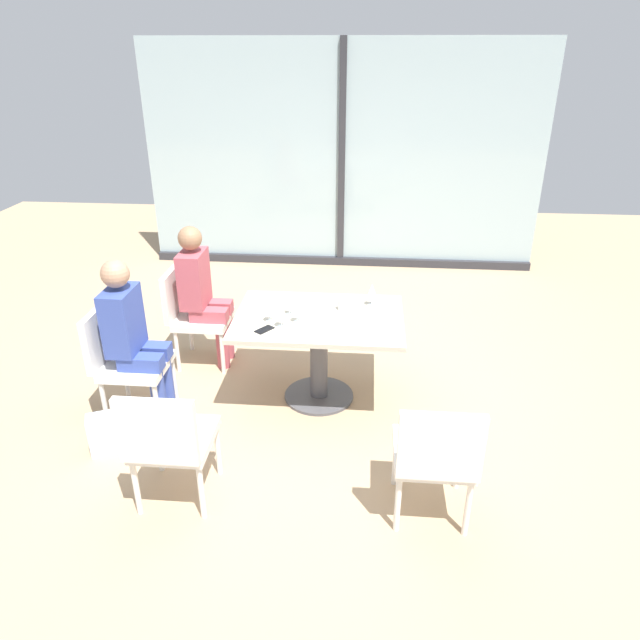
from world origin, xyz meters
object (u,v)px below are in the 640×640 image
Objects in this scene: wine_glass_0 at (372,290)px; cell_phone_on_table at (264,330)px; chair_front_left at (168,439)px; wine_glass_1 at (281,310)px; person_far_left at (202,290)px; wine_glass_3 at (269,305)px; dining_table_main at (319,337)px; wine_glass_4 at (289,299)px; chair_far_left at (192,311)px; handbag_0 at (111,432)px; chair_side_end at (122,356)px; person_side_end at (133,333)px; chair_front_right at (435,454)px; wine_glass_2 at (297,306)px; coffee_cup at (343,305)px.

wine_glass_0 is 1.28× the size of cell_phone_on_table.
wine_glass_1 is at bearing 64.16° from chair_front_left.
person_far_left is 6.81× the size of wine_glass_3.
wine_glass_4 is (-0.23, 0.01, 0.31)m from dining_table_main.
chair_far_left is 2.90× the size of handbag_0.
person_side_end reaches higher than chair_side_end.
wine_glass_0 and wine_glass_1 have the same top height.
person_far_left reaches higher than handbag_0.
chair_far_left is 4.70× the size of wine_glass_0.
chair_front_left is 4.70× the size of wine_glass_3.
chair_front_right is 1.54m from wine_glass_2.
person_far_left is at bearing 71.42° from person_side_end.
wine_glass_0 is at bearing 17.36° from chair_side_end.
wine_glass_0 is at bearing 52.22° from chair_front_left.
person_far_left is at bearing 169.56° from wine_glass_0.
wine_glass_0 is 2.06× the size of coffee_cup.
chair_front_right is at bearing -44.25° from person_far_left.
chair_far_left reaches higher than dining_table_main.
chair_far_left is 1.00× the size of chair_front_left.
wine_glass_1 is 0.18m from cell_phone_on_table.
wine_glass_0 is (1.56, -0.27, 0.37)m from chair_far_left.
person_side_end is at bearing -108.58° from person_far_left.
wine_glass_3 is at bearing 119.54° from cell_phone_on_table.
chair_front_right is at bearing -75.87° from wine_glass_0.
wine_glass_3 reaches higher than coffee_cup.
chair_front_right is at bearing -58.64° from dining_table_main.
dining_table_main is at bearing -143.44° from coffee_cup.
dining_table_main is 1.02× the size of person_far_left.
wine_glass_3 is 0.62× the size of handbag_0.
cell_phone_on_table is (0.68, -0.78, 0.03)m from person_far_left.
person_far_left reaches higher than wine_glass_3.
wine_glass_1 is 1.00× the size of wine_glass_3.
coffee_cup is at bearing -15.69° from chair_far_left.
wine_glass_3 is 1.00× the size of wine_glass_4.
wine_glass_2 reaches higher than handbag_0.
person_far_left is 6.81× the size of wine_glass_4.
person_side_end is 6.81× the size of wine_glass_0.
chair_side_end is 9.67× the size of coffee_cup.
person_side_end reaches higher than chair_front_left.
cell_phone_on_table is at bearing -96.83° from wine_glass_3.
wine_glass_0 reaches higher than handbag_0.
handbag_0 is (-1.05, -0.67, -0.72)m from wine_glass_3.
wine_glass_3 is (-1.14, 1.16, 0.37)m from chair_front_right.
person_far_left is (0.28, 0.85, 0.00)m from person_side_end.
wine_glass_0 reaches higher than dining_table_main.
wine_glass_0 is at bearing 18.38° from person_side_end.
person_far_left is at bearing 135.75° from chair_front_right.
handbag_0 is at bearing -104.94° from person_far_left.
wine_glass_4 is 0.43m from coffee_cup.
chair_far_left is 0.23m from person_far_left.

